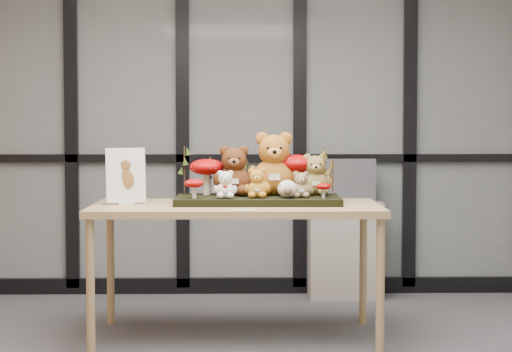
{
  "coord_description": "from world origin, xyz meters",
  "views": [
    {
      "loc": [
        -0.03,
        -4.65,
        1.34
      ],
      "look_at": [
        0.08,
        0.95,
        1.0
      ],
      "focal_mm": 65.0,
      "sensor_mm": 36.0,
      "label": 1
    }
  ],
  "objects_px": {
    "bear_pooh_yellow": "(274,160)",
    "mushroom_front_left": "(194,188)",
    "bear_tan_back": "(315,172)",
    "bear_small_yellow": "(257,182)",
    "mushroom_front_right": "(324,190)",
    "cabinet": "(345,250)",
    "bear_white_bow": "(225,183)",
    "bear_beige_small": "(301,183)",
    "mushroom_back_right": "(296,172)",
    "bear_brown_medium": "(234,168)",
    "sign_holder": "(126,178)",
    "mushroom_back_left": "(207,175)",
    "plush_cream_hedgehog": "(287,188)",
    "monitor": "(345,180)",
    "diorama_tray": "(258,200)",
    "display_table": "(236,215)"
  },
  "relations": [
    {
      "from": "bear_white_bow",
      "to": "sign_holder",
      "type": "bearing_deg",
      "value": 171.2
    },
    {
      "from": "display_table",
      "to": "bear_white_bow",
      "type": "bearing_deg",
      "value": -130.94
    },
    {
      "from": "bear_pooh_yellow",
      "to": "mushroom_front_left",
      "type": "height_order",
      "value": "bear_pooh_yellow"
    },
    {
      "from": "sign_holder",
      "to": "mushroom_front_right",
      "type": "bearing_deg",
      "value": -22.35
    },
    {
      "from": "bear_white_bow",
      "to": "bear_tan_back",
      "type": "bearing_deg",
      "value": 22.83
    },
    {
      "from": "monitor",
      "to": "bear_brown_medium",
      "type": "bearing_deg",
      "value": -125.82
    },
    {
      "from": "mushroom_front_right",
      "to": "bear_tan_back",
      "type": "bearing_deg",
      "value": 98.44
    },
    {
      "from": "bear_brown_medium",
      "to": "mushroom_back_left",
      "type": "height_order",
      "value": "bear_brown_medium"
    },
    {
      "from": "bear_tan_back",
      "to": "mushroom_front_left",
      "type": "relative_size",
      "value": 2.2
    },
    {
      "from": "display_table",
      "to": "bear_small_yellow",
      "type": "xyz_separation_m",
      "value": [
        0.13,
        -0.04,
        0.21
      ]
    },
    {
      "from": "plush_cream_hedgehog",
      "to": "monitor",
      "type": "relative_size",
      "value": 0.26
    },
    {
      "from": "mushroom_front_right",
      "to": "bear_brown_medium",
      "type": "bearing_deg",
      "value": 158.95
    },
    {
      "from": "display_table",
      "to": "bear_beige_small",
      "type": "relative_size",
      "value": 10.03
    },
    {
      "from": "bear_white_bow",
      "to": "mushroom_front_left",
      "type": "bearing_deg",
      "value": -179.74
    },
    {
      "from": "plush_cream_hedgehog",
      "to": "bear_pooh_yellow",
      "type": "bearing_deg",
      "value": 107.64
    },
    {
      "from": "mushroom_back_left",
      "to": "mushroom_back_right",
      "type": "height_order",
      "value": "mushroom_back_right"
    },
    {
      "from": "plush_cream_hedgehog",
      "to": "diorama_tray",
      "type": "bearing_deg",
      "value": 146.18
    },
    {
      "from": "bear_white_bow",
      "to": "sign_holder",
      "type": "distance_m",
      "value": 0.62
    },
    {
      "from": "bear_brown_medium",
      "to": "diorama_tray",
      "type": "bearing_deg",
      "value": -27.69
    },
    {
      "from": "bear_beige_small",
      "to": "mushroom_back_left",
      "type": "xyz_separation_m",
      "value": [
        -0.58,
        0.24,
        0.04
      ]
    },
    {
      "from": "display_table",
      "to": "diorama_tray",
      "type": "distance_m",
      "value": 0.17
    },
    {
      "from": "mushroom_back_left",
      "to": "mushroom_front_right",
      "type": "bearing_deg",
      "value": -20.99
    },
    {
      "from": "bear_tan_back",
      "to": "plush_cream_hedgehog",
      "type": "bearing_deg",
      "value": -130.69
    },
    {
      "from": "mushroom_back_right",
      "to": "mushroom_front_left",
      "type": "height_order",
      "value": "mushroom_back_right"
    },
    {
      "from": "bear_brown_medium",
      "to": "mushroom_front_left",
      "type": "height_order",
      "value": "bear_brown_medium"
    },
    {
      "from": "diorama_tray",
      "to": "plush_cream_hedgehog",
      "type": "bearing_deg",
      "value": -33.82
    },
    {
      "from": "cabinet",
      "to": "bear_white_bow",
      "type": "bearing_deg",
      "value": -123.18
    },
    {
      "from": "sign_holder",
      "to": "bear_beige_small",
      "type": "bearing_deg",
      "value": -21.24
    },
    {
      "from": "mushroom_back_right",
      "to": "mushroom_front_left",
      "type": "bearing_deg",
      "value": -154.93
    },
    {
      "from": "bear_pooh_yellow",
      "to": "mushroom_back_right",
      "type": "relative_size",
      "value": 1.56
    },
    {
      "from": "bear_pooh_yellow",
      "to": "bear_small_yellow",
      "type": "distance_m",
      "value": 0.27
    },
    {
      "from": "bear_small_yellow",
      "to": "mushroom_front_right",
      "type": "bearing_deg",
      "value": -3.06
    },
    {
      "from": "bear_brown_medium",
      "to": "bear_white_bow",
      "type": "relative_size",
      "value": 1.84
    },
    {
      "from": "bear_white_bow",
      "to": "monitor",
      "type": "bearing_deg",
      "value": 57.77
    },
    {
      "from": "bear_beige_small",
      "to": "mushroom_front_right",
      "type": "bearing_deg",
      "value": -12.51
    },
    {
      "from": "bear_beige_small",
      "to": "monitor",
      "type": "height_order",
      "value": "monitor"
    },
    {
      "from": "plush_cream_hedgehog",
      "to": "mushroom_back_right",
      "type": "distance_m",
      "value": 0.3
    },
    {
      "from": "bear_beige_small",
      "to": "mushroom_back_right",
      "type": "bearing_deg",
      "value": 94.07
    },
    {
      "from": "bear_beige_small",
      "to": "sign_holder",
      "type": "xyz_separation_m",
      "value": [
        -1.07,
        0.06,
        0.03
      ]
    },
    {
      "from": "bear_tan_back",
      "to": "bear_beige_small",
      "type": "relative_size",
      "value": 1.63
    },
    {
      "from": "sign_holder",
      "to": "monitor",
      "type": "distance_m",
      "value": 1.97
    },
    {
      "from": "bear_pooh_yellow",
      "to": "mushroom_back_right",
      "type": "distance_m",
      "value": 0.17
    },
    {
      "from": "bear_brown_medium",
      "to": "monitor",
      "type": "bearing_deg",
      "value": 54.78
    },
    {
      "from": "bear_beige_small",
      "to": "mushroom_back_right",
      "type": "relative_size",
      "value": 0.63
    },
    {
      "from": "bear_pooh_yellow",
      "to": "cabinet",
      "type": "bearing_deg",
      "value": 62.67
    },
    {
      "from": "mushroom_front_left",
      "to": "mushroom_front_right",
      "type": "distance_m",
      "value": 0.78
    },
    {
      "from": "bear_small_yellow",
      "to": "sign_holder",
      "type": "xyz_separation_m",
      "value": [
        -0.8,
        0.07,
        0.02
      ]
    },
    {
      "from": "bear_white_bow",
      "to": "bear_beige_small",
      "type": "height_order",
      "value": "bear_white_bow"
    },
    {
      "from": "diorama_tray",
      "to": "monitor",
      "type": "relative_size",
      "value": 2.21
    },
    {
      "from": "plush_cream_hedgehog",
      "to": "mushroom_back_right",
      "type": "relative_size",
      "value": 0.43
    }
  ]
}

